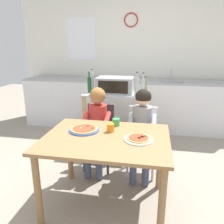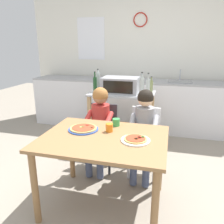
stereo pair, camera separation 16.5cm
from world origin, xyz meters
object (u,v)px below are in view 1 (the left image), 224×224
Objects in this scene: bottle_dark_olive_oil at (143,87)px; dining_table at (106,148)px; bottle_tall_green_wine at (89,85)px; dining_chair_left at (99,131)px; toaster_oven at (115,85)px; bottle_slim_sauce at (137,86)px; kitchen_island_cart at (117,111)px; bottle_squat_spirits at (145,86)px; pizza_plate_white at (139,139)px; child_in_red_shirt at (97,120)px; dining_chair_right at (142,135)px; child_in_grey_shirt at (142,124)px; bottle_brown_beer at (92,82)px; drinking_cup_green at (116,122)px; pizza_plate_blue_rimmed at (84,129)px; drinking_cup_orange at (111,128)px.

dining_table is at bearing -101.66° from bottle_dark_olive_oil.
dining_chair_left is (0.28, -0.57, -0.50)m from bottle_tall_green_wine.
toaster_oven is 0.38m from bottle_slim_sauce.
dining_chair_left is at bearing -100.22° from kitchen_island_cart.
bottle_squat_spirits is 1.50m from dining_table.
bottle_slim_sauce is 1.29× the size of pizza_plate_white.
bottle_dark_olive_oil is at bearing 91.76° from pizza_plate_white.
bottle_dark_olive_oil is 0.31× the size of child_in_red_shirt.
toaster_oven is 1.49m from pizza_plate_white.
toaster_oven is 0.83m from child_in_red_shirt.
bottle_squat_spirits reaches higher than kitchen_island_cart.
dining_chair_right is at bearing 67.38° from dining_table.
bottle_tall_green_wine is at bearing 121.86° from pizza_plate_white.
bottle_slim_sauce is 0.71m from child_in_grey_shirt.
pizza_plate_white reaches higher than dining_table.
bottle_tall_green_wine is (-0.37, -0.08, 0.01)m from toaster_oven.
pizza_plate_white is (0.81, -1.44, -0.26)m from bottle_brown_beer.
pizza_plate_white is at bearing -52.05° from drinking_cup_green.
drinking_cup_green is (-0.25, -1.12, -0.19)m from bottle_squat_spirits.
dining_table is (-0.26, -1.25, -0.36)m from bottle_dark_olive_oil.
dining_table is 0.30m from pizza_plate_blue_rimmed.
dining_chair_left is 1.00× the size of dining_chair_right.
pizza_plate_blue_rimmed is (-0.54, -0.60, 0.27)m from dining_chair_right.
bottle_slim_sauce is 0.32× the size of child_in_red_shirt.
bottle_tall_green_wine reaches higher than dining_table.
drinking_cup_orange is at bearing -101.81° from bottle_squat_spirits.
toaster_oven reaches higher than dining_table.
dining_table is 1.10× the size of child_in_red_shirt.
bottle_brown_beer reaches higher than drinking_cup_orange.
bottle_slim_sauce reaches higher than dining_table.
dining_chair_right is at bearing 57.43° from drinking_cup_green.
kitchen_island_cart is 0.55m from bottle_slim_sauce.
bottle_squat_spirits is (0.42, 0.05, 0.39)m from kitchen_island_cart.
bottle_brown_beer is 1.36m from pizza_plate_blue_rimmed.
dining_chair_left is at bearing -68.22° from bottle_brown_beer.
pizza_plate_blue_rimmed is at bearing -145.32° from drinking_cup_green.
child_in_grey_shirt is (0.12, -0.62, -0.32)m from bottle_slim_sauce.
drinking_cup_orange reaches higher than pizza_plate_white.
dining_chair_left is at bearing -131.91° from bottle_slim_sauce.
pizza_plate_blue_rimmed is at bearing -111.04° from bottle_slim_sauce.
pizza_plate_white is 3.37× the size of drinking_cup_green.
bottle_dark_olive_oil is 0.79m from bottle_brown_beer.
kitchen_island_cart is at bearing 84.79° from pizza_plate_blue_rimmed.
bottle_brown_beer is (-0.80, -0.02, 0.04)m from bottle_squat_spirits.
drinking_cup_green is at bearing 34.68° from pizza_plate_blue_rimmed.
dining_chair_right is at bearing -85.93° from bottle_dark_olive_oil.
bottle_tall_green_wine is 1.17m from drinking_cup_green.
toaster_oven is 1.28m from drinking_cup_orange.
dining_chair_left reaches higher than dining_table.
pizza_plate_blue_rimmed is (0.00, -0.63, 0.27)m from dining_chair_left.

